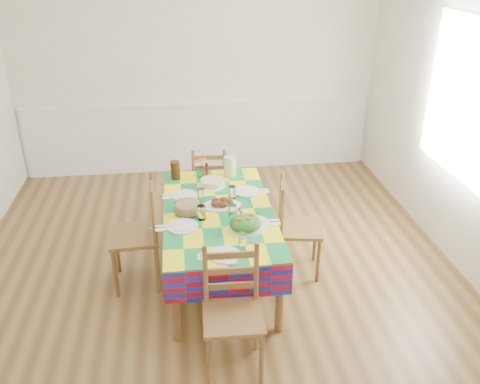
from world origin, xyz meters
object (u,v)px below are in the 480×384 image
Objects in this scene: green_pitcher at (230,166)px; chair_right at (295,228)px; chair_near at (233,313)px; meat_platter at (222,204)px; chair_left at (139,235)px; dining_table at (218,218)px; chair_far at (210,184)px; tea_pitcher at (175,170)px.

green_pitcher is 0.92m from chair_right.
meat_platter is at bearing 90.21° from chair_near.
green_pitcher is 0.20× the size of chair_left.
green_pitcher reaches higher than dining_table.
chair_right is at bearing 126.39° from chair_far.
green_pitcher is at bearing 86.38° from chair_near.
chair_near is 1.29m from chair_left.
meat_platter is at bearing 92.36° from chair_left.
chair_right reaches higher than chair_far.
chair_far is 0.93× the size of chair_right.
chair_right is at bearing -5.45° from meat_platter.
dining_table is 9.66× the size of tea_pitcher.
tea_pitcher is 0.19× the size of chair_near.
green_pitcher reaches higher than tea_pitcher.
green_pitcher is at bearing 75.88° from dining_table.
meat_platter is at bearing 94.65° from chair_right.
tea_pitcher is at bearing 51.74° from chair_far.
chair_far is at bearing 92.22° from meat_platter.
meat_platter is (0.04, 0.07, 0.10)m from dining_table.
chair_near is 0.95× the size of chair_left.
chair_left reaches higher than green_pitcher.
green_pitcher is 0.22× the size of chair_right.
meat_platter is at bearing -58.50° from tea_pitcher.
chair_left is (-0.68, 0.00, -0.12)m from dining_table.
chair_far is (-0.18, 0.39, -0.36)m from green_pitcher.
chair_left reaches higher than chair_far.
dining_table is at bearing 100.70° from chair_right.
chair_right is at bearing 59.86° from chair_near.
green_pitcher is 0.24× the size of chair_far.
meat_platter is at bearing -102.45° from green_pitcher.
green_pitcher reaches higher than meat_platter.
chair_right is (1.37, 0.01, -0.03)m from chair_left.
chair_near reaches higher than chair_right.
tea_pitcher reaches higher than meat_platter.
chair_right is (0.65, -0.06, -0.25)m from meat_platter.
chair_near is at bearing 29.23° from chair_left.
chair_right is (0.69, 1.09, -0.01)m from chair_near.
green_pitcher is at bearing -0.25° from tea_pitcher.
chair_left is (-0.72, -0.07, -0.22)m from meat_platter.
dining_table is at bearing -104.12° from green_pitcher.
chair_left is at bearing -174.68° from meat_platter.
dining_table is 1.87× the size of chair_near.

